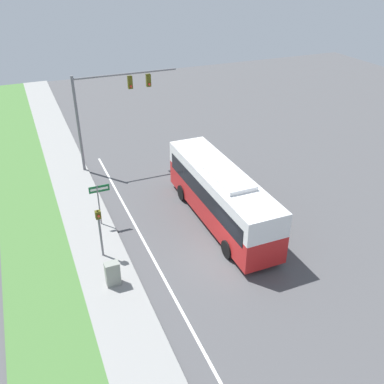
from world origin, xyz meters
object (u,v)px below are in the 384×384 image
(street_sign, at_px, (99,198))
(bus, at_px, (221,194))
(utility_cabinet, at_px, (113,274))
(signal_gantry, at_px, (107,101))
(pedestrian_signal, at_px, (100,226))

(street_sign, bearing_deg, bus, -19.37)
(utility_cabinet, bearing_deg, signal_gantry, 76.17)
(pedestrian_signal, height_order, utility_cabinet, pedestrian_signal)
(bus, relative_size, signal_gantry, 1.41)
(signal_gantry, bearing_deg, street_sign, -108.66)
(signal_gantry, distance_m, pedestrian_signal, 11.66)
(signal_gantry, bearing_deg, pedestrian_signal, -106.72)
(signal_gantry, xyz_separation_m, pedestrian_signal, (-3.23, -10.76, -3.14))
(bus, height_order, pedestrian_signal, bus)
(bus, xyz_separation_m, utility_cabinet, (-7.40, -3.15, -1.18))
(street_sign, bearing_deg, utility_cabinet, -96.75)
(signal_gantry, bearing_deg, bus, -67.63)
(signal_gantry, relative_size, utility_cabinet, 5.85)
(utility_cabinet, bearing_deg, street_sign, 83.25)
(bus, bearing_deg, utility_cabinet, -156.94)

